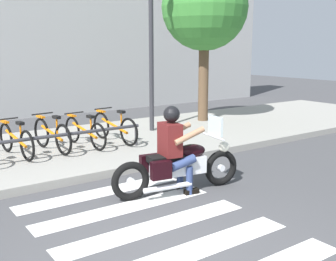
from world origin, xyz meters
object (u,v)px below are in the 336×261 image
(bicycle_3, at_px, (52,135))
(street_lamp, at_px, (151,29))
(rider, at_px, (174,144))
(bicycle_5, at_px, (114,127))
(bike_rack, at_px, (43,139))
(motorcycle, at_px, (179,165))
(bicycle_2, at_px, (16,140))
(tree_near_rack, at_px, (205,8))
(bicycle_4, at_px, (85,132))

(bicycle_3, relative_size, street_lamp, 0.35)
(rider, distance_m, bicycle_5, 3.31)
(bike_rack, bearing_deg, motorcycle, -64.38)
(bicycle_2, bearing_deg, tree_near_rack, 10.57)
(motorcycle, xyz_separation_m, rider, (-0.08, 0.02, 0.36))
(bicycle_2, relative_size, bicycle_4, 0.98)
(bicycle_3, bearing_deg, bicycle_4, 0.11)
(bicycle_4, height_order, bike_rack, bicycle_4)
(bike_rack, bearing_deg, street_lamp, 20.38)
(bicycle_2, height_order, bicycle_4, bicycle_2)
(bicycle_2, relative_size, street_lamp, 0.35)
(rider, distance_m, tree_near_rack, 6.57)
(bicycle_2, distance_m, bicycle_5, 2.22)
(bicycle_5, bearing_deg, motorcycle, -99.82)
(bicycle_2, height_order, bike_rack, bicycle_2)
(street_lamp, xyz_separation_m, tree_near_rack, (2.10, 0.40, 0.66))
(bicycle_5, xyz_separation_m, bike_rack, (-1.85, -0.55, 0.07))
(bicycle_5, distance_m, tree_near_rack, 4.75)
(bicycle_5, bearing_deg, bicycle_2, 179.99)
(street_lamp, bearing_deg, tree_near_rack, 10.78)
(bicycle_2, distance_m, street_lamp, 4.40)
(bicycle_5, distance_m, street_lamp, 2.79)
(bicycle_4, relative_size, street_lamp, 0.36)
(bicycle_3, relative_size, bicycle_4, 0.97)
(bicycle_4, distance_m, bicycle_5, 0.74)
(motorcycle, height_order, rider, rider)
(motorcycle, xyz_separation_m, bicycle_2, (-1.66, 3.25, 0.04))
(rider, bearing_deg, bicycle_4, 91.82)
(motorcycle, xyz_separation_m, bicycle_3, (-0.92, 3.25, 0.06))
(bicycle_3, distance_m, street_lamp, 3.79)
(bicycle_2, relative_size, tree_near_rack, 0.35)
(bicycle_2, xyz_separation_m, street_lamp, (3.70, 0.68, 2.28))
(bicycle_2, distance_m, bike_rack, 0.67)
(motorcycle, bearing_deg, rider, 167.89)
(bicycle_3, distance_m, bicycle_5, 1.48)
(bicycle_2, height_order, bicycle_5, bicycle_5)
(bicycle_4, distance_m, street_lamp, 3.25)
(rider, bearing_deg, bike_rack, 114.41)
(motorcycle, bearing_deg, bicycle_4, 93.16)
(motorcycle, height_order, tree_near_rack, tree_near_rack)
(bicycle_4, distance_m, tree_near_rack, 5.33)
(motorcycle, xyz_separation_m, bike_rack, (-1.29, 2.69, 0.12))
(bicycle_2, xyz_separation_m, bicycle_5, (2.22, -0.00, 0.01))
(rider, xyz_separation_m, bicycle_2, (-1.59, 3.23, -0.33))
(bicycle_3, distance_m, tree_near_rack, 5.94)
(bike_rack, bearing_deg, bicycle_2, 123.81)
(bicycle_5, bearing_deg, bicycle_4, 179.95)
(rider, bearing_deg, tree_near_rack, 45.65)
(bicycle_3, xyz_separation_m, bicycle_5, (1.48, 0.00, -0.01))
(bicycle_2, distance_m, bicycle_3, 0.74)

